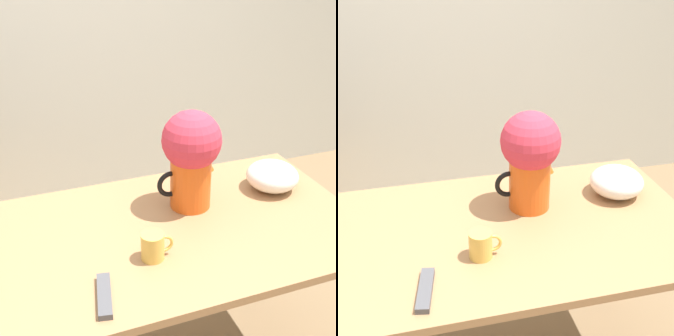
{
  "view_description": "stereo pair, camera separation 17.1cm",
  "coord_description": "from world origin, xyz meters",
  "views": [
    {
      "loc": [
        -0.36,
        -1.25,
        1.73
      ],
      "look_at": [
        0.17,
        0.18,
        0.95
      ],
      "focal_mm": 50.0,
      "sensor_mm": 36.0,
      "label": 1
    },
    {
      "loc": [
        -0.2,
        -1.3,
        1.73
      ],
      "look_at": [
        0.17,
        0.18,
        0.95
      ],
      "focal_mm": 50.0,
      "sensor_mm": 36.0,
      "label": 2
    }
  ],
  "objects": [
    {
      "name": "table",
      "position": [
        0.08,
        0.06,
        0.67
      ],
      "size": [
        1.51,
        0.82,
        0.77
      ],
      "color": "#A3754C",
      "rests_on": "ground_plane"
    },
    {
      "name": "remote_control",
      "position": [
        -0.17,
        -0.21,
        0.78
      ],
      "size": [
        0.07,
        0.18,
        0.02
      ],
      "color": "#4C4C51",
      "rests_on": "table"
    },
    {
      "name": "coffee_mug",
      "position": [
        0.02,
        -0.08,
        0.81
      ],
      "size": [
        0.11,
        0.08,
        0.09
      ],
      "color": "gold",
      "rests_on": "table"
    },
    {
      "name": "white_bowl",
      "position": [
        0.63,
        0.18,
        0.83
      ],
      "size": [
        0.21,
        0.21,
        0.12
      ],
      "color": "silver",
      "rests_on": "table"
    },
    {
      "name": "wall_back",
      "position": [
        0.0,
        1.74,
        1.3
      ],
      "size": [
        8.0,
        0.05,
        2.6
      ],
      "color": "silver",
      "rests_on": "ground_plane"
    },
    {
      "name": "flower_vase",
      "position": [
        0.26,
        0.18,
        0.99
      ],
      "size": [
        0.25,
        0.22,
        0.39
      ],
      "color": "#E05619",
      "rests_on": "table"
    }
  ]
}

